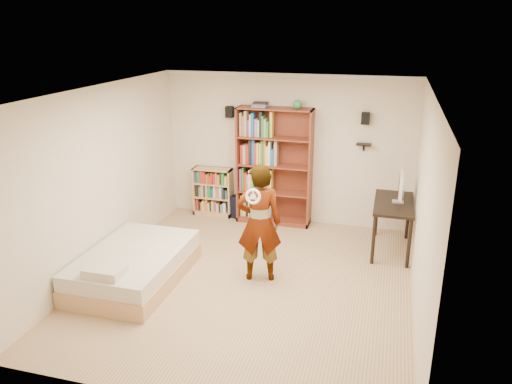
% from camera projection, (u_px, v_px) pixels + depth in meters
% --- Properties ---
extents(ground, '(4.50, 5.00, 0.01)m').
position_uv_depth(ground, '(249.00, 282.00, 7.16)').
color(ground, tan).
rests_on(ground, ground).
extents(room_shell, '(4.52, 5.02, 2.71)m').
position_uv_depth(room_shell, '(249.00, 163.00, 6.59)').
color(room_shell, beige).
rests_on(room_shell, ground).
extents(crown_molding, '(4.50, 5.00, 0.06)m').
position_uv_depth(crown_molding, '(248.00, 94.00, 6.29)').
color(crown_molding, silver).
rests_on(crown_molding, room_shell).
extents(speaker_left, '(0.14, 0.12, 0.20)m').
position_uv_depth(speaker_left, '(230.00, 112.00, 8.96)').
color(speaker_left, black).
rests_on(speaker_left, room_shell).
extents(speaker_right, '(0.14, 0.12, 0.20)m').
position_uv_depth(speaker_right, '(366.00, 118.00, 8.36)').
color(speaker_right, black).
rests_on(speaker_right, room_shell).
extents(wall_shelf, '(0.25, 0.16, 0.02)m').
position_uv_depth(wall_shelf, '(364.00, 144.00, 8.52)').
color(wall_shelf, black).
rests_on(wall_shelf, room_shell).
extents(tall_bookshelf, '(1.34, 0.39, 2.13)m').
position_uv_depth(tall_bookshelf, '(274.00, 167.00, 8.97)').
color(tall_bookshelf, brown).
rests_on(tall_bookshelf, ground).
extents(low_bookshelf, '(0.74, 0.28, 0.92)m').
position_uv_depth(low_bookshelf, '(213.00, 192.00, 9.51)').
color(low_bookshelf, tan).
rests_on(low_bookshelf, ground).
extents(computer_desk, '(0.61, 1.22, 0.83)m').
position_uv_depth(computer_desk, '(392.00, 227.00, 8.01)').
color(computer_desk, black).
rests_on(computer_desk, ground).
extents(imac, '(0.13, 0.50, 0.49)m').
position_uv_depth(imac, '(399.00, 187.00, 7.81)').
color(imac, white).
rests_on(imac, computer_desk).
extents(daybed, '(1.27, 1.96, 0.58)m').
position_uv_depth(daybed, '(134.00, 262.00, 7.10)').
color(daybed, beige).
rests_on(daybed, ground).
extents(person, '(0.71, 0.56, 1.72)m').
position_uv_depth(person, '(259.00, 223.00, 6.99)').
color(person, black).
rests_on(person, ground).
extents(wii_wheel, '(0.21, 0.08, 0.22)m').
position_uv_depth(wii_wheel, '(253.00, 196.00, 6.53)').
color(wii_wheel, white).
rests_on(wii_wheel, person).
extents(navy_bag, '(0.38, 0.32, 0.44)m').
position_uv_depth(navy_bag, '(235.00, 206.00, 9.47)').
color(navy_bag, black).
rests_on(navy_bag, ground).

